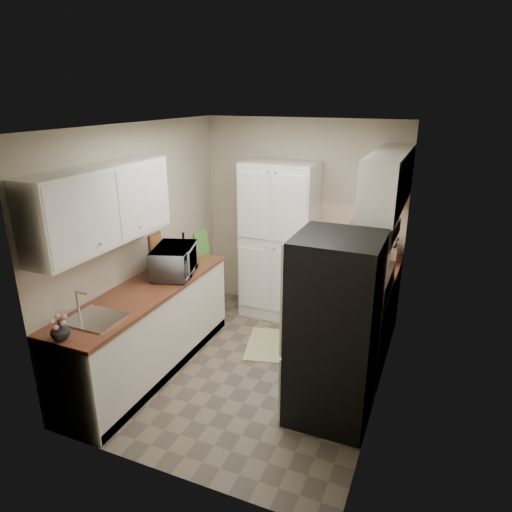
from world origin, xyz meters
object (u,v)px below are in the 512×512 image
at_px(microwave, 175,261).
at_px(wine_bottle, 184,248).
at_px(electric_range, 354,328).
at_px(toaster_oven, 382,252).
at_px(refrigerator, 334,330).
at_px(pantry_cabinet, 279,241).

height_order(microwave, wine_bottle, microwave).
distance_m(electric_range, toaster_oven, 1.10).
bearing_deg(microwave, wine_bottle, 0.33).
bearing_deg(toaster_oven, electric_range, -107.77).
distance_m(electric_range, microwave, 2.02).
bearing_deg(refrigerator, toaster_oven, 85.55).
bearing_deg(refrigerator, wine_bottle, 157.44).
distance_m(pantry_cabinet, electric_range, 1.58).
bearing_deg(wine_bottle, electric_range, -0.68).
height_order(pantry_cabinet, microwave, pantry_cabinet).
xyz_separation_m(electric_range, refrigerator, (-0.03, -0.80, 0.37)).
relative_size(refrigerator, wine_bottle, 5.37).
bearing_deg(pantry_cabinet, microwave, -118.45).
distance_m(electric_range, wine_bottle, 2.11).
relative_size(pantry_cabinet, wine_bottle, 6.32).
relative_size(electric_range, microwave, 1.95).
bearing_deg(toaster_oven, wine_bottle, -168.06).
relative_size(electric_range, refrigerator, 0.66).
relative_size(refrigerator, microwave, 2.94).
distance_m(electric_range, refrigerator, 0.88).
xyz_separation_m(pantry_cabinet, refrigerator, (1.14, -1.73, -0.15)).
bearing_deg(wine_bottle, pantry_cabinet, 46.91).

